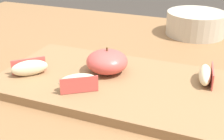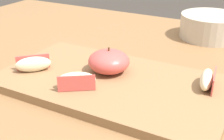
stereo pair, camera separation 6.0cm
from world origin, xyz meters
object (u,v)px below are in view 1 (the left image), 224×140
(apple_half_skin_up, at_px, (107,61))
(ceramic_fruit_bowl, at_px, (196,23))
(cutting_board, at_px, (112,83))
(apple_wedge_left, at_px, (30,68))
(apple_wedge_right, at_px, (78,82))
(apple_wedge_middle, at_px, (206,75))

(apple_half_skin_up, relative_size, ceramic_fruit_bowl, 0.50)
(cutting_board, relative_size, apple_wedge_left, 6.56)
(cutting_board, xyz_separation_m, apple_wedge_right, (-0.04, -0.06, 0.02))
(apple_wedge_right, bearing_deg, apple_half_skin_up, 78.74)
(apple_half_skin_up, xyz_separation_m, apple_wedge_right, (-0.02, -0.09, -0.01))
(apple_wedge_right, height_order, ceramic_fruit_bowl, ceramic_fruit_bowl)
(cutting_board, height_order, apple_wedge_middle, apple_wedge_middle)
(ceramic_fruit_bowl, bearing_deg, apple_wedge_right, -107.13)
(cutting_board, xyz_separation_m, apple_wedge_middle, (0.17, 0.06, 0.02))
(apple_wedge_middle, distance_m, apple_wedge_left, 0.35)
(cutting_board, relative_size, apple_wedge_right, 6.19)
(apple_wedge_middle, height_order, ceramic_fruit_bowl, ceramic_fruit_bowl)
(apple_half_skin_up, bearing_deg, ceramic_fruit_bowl, 71.49)
(cutting_board, height_order, apple_wedge_left, apple_wedge_left)
(cutting_board, xyz_separation_m, apple_half_skin_up, (-0.02, 0.03, 0.03))
(cutting_board, bearing_deg, ceramic_fruit_bowl, 75.62)
(apple_wedge_middle, bearing_deg, ceramic_fruit_bowl, 101.27)
(apple_wedge_left, bearing_deg, cutting_board, 15.44)
(cutting_board, bearing_deg, apple_wedge_left, -164.56)
(apple_wedge_right, bearing_deg, apple_wedge_middle, 29.37)
(apple_half_skin_up, bearing_deg, apple_wedge_right, -101.26)
(cutting_board, bearing_deg, apple_wedge_right, -122.36)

